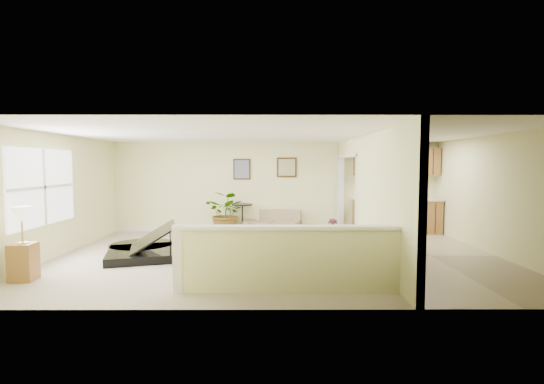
{
  "coord_description": "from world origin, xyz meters",
  "views": [
    {
      "loc": [
        -0.14,
        -7.98,
        1.88
      ],
      "look_at": [
        -0.12,
        0.4,
        1.29
      ],
      "focal_mm": 26.0,
      "sensor_mm": 36.0,
      "label": 1
    }
  ],
  "objects_px": {
    "accent_table": "(242,215)",
    "lamp_stand": "(23,249)",
    "piano": "(149,225)",
    "small_plant": "(332,229)",
    "loveseat": "(272,222)",
    "piano_bench": "(195,249)",
    "palm_plant": "(227,213)"
  },
  "relations": [
    {
      "from": "accent_table",
      "to": "lamp_stand",
      "type": "distance_m",
      "value": 5.42
    },
    {
      "from": "accent_table",
      "to": "lamp_stand",
      "type": "height_order",
      "value": "lamp_stand"
    },
    {
      "from": "piano",
      "to": "small_plant",
      "type": "height_order",
      "value": "piano"
    },
    {
      "from": "piano",
      "to": "loveseat",
      "type": "xyz_separation_m",
      "value": [
        2.54,
        2.65,
        -0.32
      ]
    },
    {
      "from": "piano_bench",
      "to": "accent_table",
      "type": "distance_m",
      "value": 3.2
    },
    {
      "from": "piano_bench",
      "to": "loveseat",
      "type": "distance_m",
      "value": 3.5
    },
    {
      "from": "piano_bench",
      "to": "accent_table",
      "type": "xyz_separation_m",
      "value": [
        0.69,
        3.12,
        0.27
      ]
    },
    {
      "from": "palm_plant",
      "to": "small_plant",
      "type": "bearing_deg",
      "value": -7.34
    },
    {
      "from": "palm_plant",
      "to": "lamp_stand",
      "type": "height_order",
      "value": "lamp_stand"
    },
    {
      "from": "palm_plant",
      "to": "lamp_stand",
      "type": "bearing_deg",
      "value": -124.29
    },
    {
      "from": "small_plant",
      "to": "lamp_stand",
      "type": "relative_size",
      "value": 0.4
    },
    {
      "from": "piano",
      "to": "piano_bench",
      "type": "distance_m",
      "value": 1.21
    },
    {
      "from": "loveseat",
      "to": "accent_table",
      "type": "distance_m",
      "value": 0.84
    },
    {
      "from": "loveseat",
      "to": "palm_plant",
      "type": "height_order",
      "value": "palm_plant"
    },
    {
      "from": "loveseat",
      "to": "small_plant",
      "type": "relative_size",
      "value": 3.52
    },
    {
      "from": "piano",
      "to": "accent_table",
      "type": "bearing_deg",
      "value": 40.25
    },
    {
      "from": "piano",
      "to": "accent_table",
      "type": "height_order",
      "value": "piano"
    },
    {
      "from": "piano_bench",
      "to": "lamp_stand",
      "type": "bearing_deg",
      "value": -154.09
    },
    {
      "from": "accent_table",
      "to": "palm_plant",
      "type": "bearing_deg",
      "value": -153.79
    },
    {
      "from": "loveseat",
      "to": "accent_table",
      "type": "relative_size",
      "value": 2.09
    },
    {
      "from": "loveseat",
      "to": "palm_plant",
      "type": "xyz_separation_m",
      "value": [
        -1.21,
        -0.24,
        0.26
      ]
    },
    {
      "from": "piano_bench",
      "to": "small_plant",
      "type": "bearing_deg",
      "value": 39.96
    },
    {
      "from": "piano",
      "to": "palm_plant",
      "type": "bearing_deg",
      "value": 44.91
    },
    {
      "from": "palm_plant",
      "to": "piano_bench",
      "type": "bearing_deg",
      "value": -95.72
    },
    {
      "from": "piano_bench",
      "to": "lamp_stand",
      "type": "height_order",
      "value": "lamp_stand"
    },
    {
      "from": "piano",
      "to": "loveseat",
      "type": "distance_m",
      "value": 3.69
    },
    {
      "from": "accent_table",
      "to": "lamp_stand",
      "type": "bearing_deg",
      "value": -126.59
    },
    {
      "from": "loveseat",
      "to": "palm_plant",
      "type": "relative_size",
      "value": 1.27
    },
    {
      "from": "piano_bench",
      "to": "piano",
      "type": "bearing_deg",
      "value": 153.84
    },
    {
      "from": "piano",
      "to": "accent_table",
      "type": "distance_m",
      "value": 3.13
    },
    {
      "from": "loveseat",
      "to": "small_plant",
      "type": "height_order",
      "value": "loveseat"
    },
    {
      "from": "loveseat",
      "to": "piano",
      "type": "bearing_deg",
      "value": -115.13
    }
  ]
}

